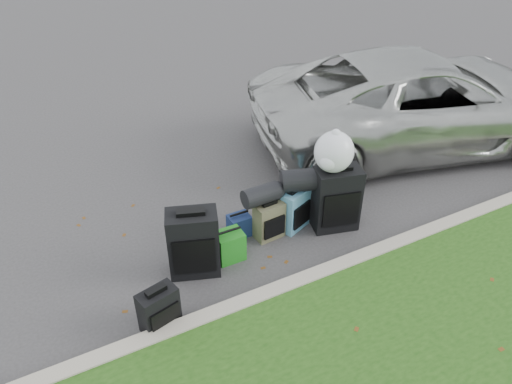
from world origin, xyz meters
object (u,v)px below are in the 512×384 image
suitcase_olive (269,220)px  suitcase_large_black_right (336,199)px  suitcase_teal (294,209)px  tote_green (229,246)px  suitcase_small_black (159,310)px  suitcase_large_black_left (193,243)px  suv (421,100)px  tote_navy (239,225)px

suitcase_olive → suitcase_large_black_right: (0.85, -0.20, 0.18)m
suitcase_teal → tote_green: bearing=168.0°
suitcase_small_black → suitcase_large_black_left: suitcase_large_black_left is taller
suitcase_small_black → suitcase_olive: size_ratio=0.99×
suitcase_small_black → suitcase_large_black_right: 2.60m
suitcase_olive → tote_green: bearing=-171.5°
suitcase_small_black → suitcase_large_black_left: bearing=30.8°
suv → tote_green: suv is taller
suitcase_teal → tote_navy: 0.72m
suitcase_large_black_left → tote_navy: (0.74, 0.35, -0.26)m
suitcase_large_black_left → tote_green: 0.49m
suitcase_olive → suitcase_teal: 0.37m
suitcase_large_black_left → tote_green: (0.44, 0.01, -0.22)m
tote_green → suitcase_olive: bearing=13.4°
suitcase_large_black_left → suitcase_olive: bearing=27.9°
suitcase_large_black_left → tote_navy: suitcase_large_black_left is taller
suitcase_large_black_left → suitcase_large_black_right: (1.90, -0.05, 0.02)m
suitcase_olive → suv: bearing=13.1°
suitcase_large_black_right → tote_navy: 1.26m
suv → tote_green: size_ratio=14.74×
suitcase_olive → tote_navy: size_ratio=1.70×
suitcase_small_black → suitcase_olive: (1.68, 0.77, 0.00)m
suitcase_small_black → suitcase_large_black_right: (2.53, 0.57, 0.18)m
suitcase_olive → tote_green: suitcase_olive is taller
suitcase_olive → tote_green: (-0.61, -0.14, -0.06)m
suitcase_small_black → suitcase_large_black_left: size_ratio=0.60×
suv → suitcase_large_black_right: (-2.53, -1.28, -0.33)m
suv → tote_navy: bearing=117.8°
suitcase_small_black → suitcase_olive: 1.85m
suitcase_teal → suitcase_large_black_right: 0.55m
suitcase_teal → suitcase_large_black_right: suitcase_large_black_right is taller
suitcase_olive → suitcase_teal: (0.37, 0.02, 0.03)m
tote_green → suitcase_large_black_right: bearing=-2.1°
suv → suitcase_large_black_right: 2.85m
suitcase_large_black_right → suv: bearing=41.9°
suitcase_olive → tote_navy: suitcase_olive is taller
suitcase_small_black → suitcase_large_black_left: (0.63, 0.62, 0.16)m
suitcase_small_black → tote_green: 1.24m
suv → suitcase_teal: bearing=123.8°
suv → suitcase_small_black: suv is taller
suitcase_large_black_left → suitcase_large_black_right: 1.90m
suitcase_small_black → suitcase_teal: (2.05, 0.79, 0.03)m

